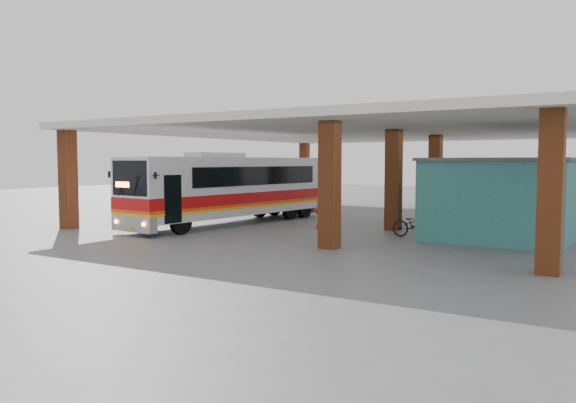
# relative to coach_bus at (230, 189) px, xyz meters

# --- Properties ---
(ground) EXTENTS (90.00, 90.00, 0.00)m
(ground) POSITION_rel_coach_bus_xyz_m (4.45, -1.12, -1.68)
(ground) COLOR #515154
(ground) RESTS_ON ground
(brick_columns) EXTENTS (20.10, 21.60, 4.35)m
(brick_columns) POSITION_rel_coach_bus_xyz_m (5.88, 3.88, 0.50)
(brick_columns) COLOR #9B4A21
(brick_columns) RESTS_ON ground
(canopy_roof) EXTENTS (21.00, 23.00, 0.30)m
(canopy_roof) POSITION_rel_coach_bus_xyz_m (4.95, 5.38, 2.82)
(canopy_roof) COLOR silver
(canopy_roof) RESTS_ON brick_columns
(shop_building) EXTENTS (5.20, 8.20, 3.11)m
(shop_building) POSITION_rel_coach_bus_xyz_m (11.94, 2.88, -0.11)
(shop_building) COLOR #2E7468
(shop_building) RESTS_ON ground
(coach_bus) EXTENTS (3.57, 11.76, 3.38)m
(coach_bus) POSITION_rel_coach_bus_xyz_m (0.00, 0.00, 0.00)
(coach_bus) COLOR silver
(coach_bus) RESTS_ON ground
(motorcycle) EXTENTS (1.99, 0.76, 1.03)m
(motorcycle) POSITION_rel_coach_bus_xyz_m (9.15, -0.08, -1.16)
(motorcycle) COLOR black
(motorcycle) RESTS_ON ground
(pedestrian) EXTENTS (0.81, 0.76, 1.86)m
(pedestrian) POSITION_rel_coach_bus_xyz_m (7.00, -3.67, -0.75)
(pedestrian) COLOR red
(pedestrian) RESTS_ON ground
(red_chair) EXTENTS (0.47, 0.47, 0.71)m
(red_chair) POSITION_rel_coach_bus_xyz_m (9.23, 5.88, -1.35)
(red_chair) COLOR red
(red_chair) RESTS_ON ground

